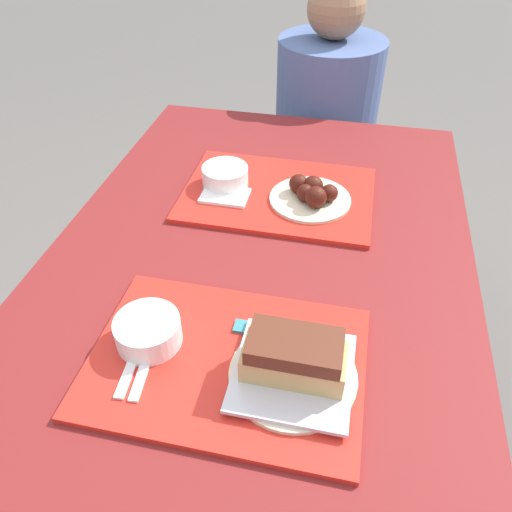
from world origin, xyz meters
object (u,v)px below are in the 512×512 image
at_px(person_seated_across, 327,106).
at_px(bowl_coleslaw_near, 148,330).
at_px(bowl_coleslaw_far, 225,175).
at_px(tray_near, 227,362).
at_px(wings_plate_far, 311,194).
at_px(tray_far, 280,194).
at_px(brisket_sandwich_plate, 294,363).

bearing_deg(person_seated_across, bowl_coleslaw_near, -99.01).
distance_m(bowl_coleslaw_far, person_seated_across, 0.70).
bearing_deg(tray_near, wings_plate_far, 81.23).
relative_size(bowl_coleslaw_near, person_seated_across, 0.16).
bearing_deg(tray_far, brisket_sandwich_plate, -77.60).
height_order(bowl_coleslaw_near, brisket_sandwich_plate, brisket_sandwich_plate).
height_order(brisket_sandwich_plate, wings_plate_far, brisket_sandwich_plate).
height_order(tray_far, person_seated_across, person_seated_across).
bearing_deg(tray_near, person_seated_across, 87.74).
relative_size(tray_near, tray_far, 1.00).
xyz_separation_m(tray_near, wings_plate_far, (0.08, 0.49, 0.03)).
relative_size(bowl_coleslaw_near, brisket_sandwich_plate, 0.54).
bearing_deg(bowl_coleslaw_far, brisket_sandwich_plate, -64.52).
xyz_separation_m(brisket_sandwich_plate, person_seated_across, (-0.07, 1.19, -0.10)).
height_order(tray_far, bowl_coleslaw_near, bowl_coleslaw_near).
bearing_deg(brisket_sandwich_plate, bowl_coleslaw_far, 115.48).
relative_size(tray_near, person_seated_across, 0.66).
relative_size(bowl_coleslaw_near, bowl_coleslaw_far, 1.00).
relative_size(tray_far, person_seated_across, 0.66).
distance_m(brisket_sandwich_plate, bowl_coleslaw_far, 0.59).
bearing_deg(bowl_coleslaw_far, bowl_coleslaw_near, -89.92).
distance_m(bowl_coleslaw_near, person_seated_across, 1.19).
bearing_deg(wings_plate_far, person_seated_across, 92.40).
bearing_deg(tray_far, bowl_coleslaw_near, -105.20).
relative_size(tray_near, brisket_sandwich_plate, 2.20).
bearing_deg(brisket_sandwich_plate, wings_plate_far, 94.21).
xyz_separation_m(bowl_coleslaw_near, bowl_coleslaw_far, (-0.00, 0.51, 0.00)).
bearing_deg(person_seated_across, bowl_coleslaw_far, -105.68).
distance_m(bowl_coleslaw_near, bowl_coleslaw_far, 0.51).
height_order(bowl_coleslaw_near, bowl_coleslaw_far, same).
distance_m(wings_plate_far, person_seated_across, 0.70).
relative_size(tray_far, brisket_sandwich_plate, 2.20).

